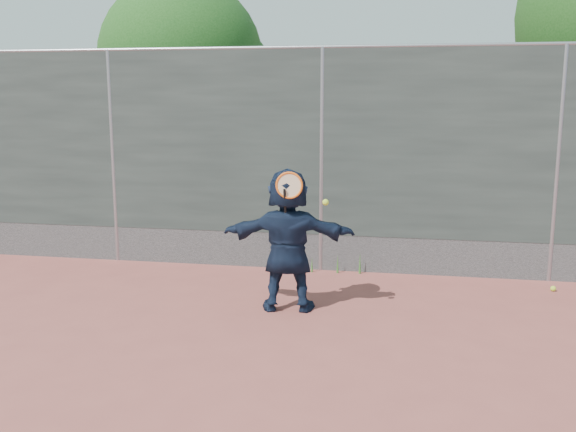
# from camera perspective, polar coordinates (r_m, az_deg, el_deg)

# --- Properties ---
(ground) EXTENTS (80.00, 80.00, 0.00)m
(ground) POSITION_cam_1_polar(r_m,az_deg,el_deg) (5.69, -1.87, -14.06)
(ground) COLOR #9E4C42
(ground) RESTS_ON ground
(player) EXTENTS (1.53, 0.63, 1.61)m
(player) POSITION_cam_1_polar(r_m,az_deg,el_deg) (7.12, -0.00, -2.12)
(player) COLOR #131F36
(player) RESTS_ON ground
(ball_ground) EXTENTS (0.07, 0.07, 0.07)m
(ball_ground) POSITION_cam_1_polar(r_m,az_deg,el_deg) (8.60, 22.50, -5.98)
(ball_ground) COLOR #BADC30
(ball_ground) RESTS_ON ground
(fence) EXTENTS (20.00, 0.06, 3.03)m
(fence) POSITION_cam_1_polar(r_m,az_deg,el_deg) (8.65, 3.00, 5.37)
(fence) COLOR #38423D
(fence) RESTS_ON ground
(swing_action) EXTENTS (0.57, 0.13, 0.51)m
(swing_action) POSITION_cam_1_polar(r_m,az_deg,el_deg) (6.80, 0.41, 2.44)
(swing_action) COLOR orange
(swing_action) RESTS_ON ground
(tree_left) EXTENTS (3.15, 3.00, 4.53)m
(tree_left) POSITION_cam_1_polar(r_m,az_deg,el_deg) (12.26, -8.67, 13.16)
(tree_left) COLOR #382314
(tree_left) RESTS_ON ground
(weed_clump) EXTENTS (0.68, 0.07, 0.30)m
(weed_clump) POSITION_cam_1_polar(r_m,az_deg,el_deg) (8.76, 4.73, -4.22)
(weed_clump) COLOR #387226
(weed_clump) RESTS_ON ground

